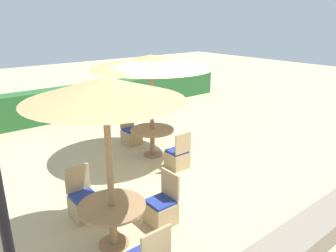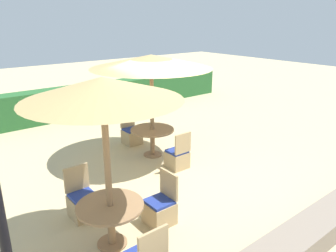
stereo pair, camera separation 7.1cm
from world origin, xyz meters
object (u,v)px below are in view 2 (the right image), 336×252
at_px(parasol_center, 151,62).
at_px(patio_chair_center_south, 177,158).
at_px(patio_chair_front_left_east, 160,209).
at_px(patio_chair_center_north, 132,135).
at_px(patio_chair_front_left_north, 83,203).
at_px(round_table_center, 152,134).
at_px(round_table_front_left, 110,214).
at_px(parasol_front_left, 103,90).

distance_m(parasol_center, patio_chair_center_south, 2.39).
bearing_deg(patio_chair_front_left_east, patio_chair_center_north, -25.26).
bearing_deg(patio_chair_front_left_north, round_table_center, -150.81).
height_order(patio_chair_center_north, patio_chair_front_left_east, same).
relative_size(patio_chair_center_north, round_table_front_left, 0.89).
relative_size(patio_chair_center_south, patio_chair_front_left_east, 1.00).
xyz_separation_m(round_table_front_left, patio_chair_front_left_north, (-0.02, 1.01, -0.30)).
bearing_deg(patio_chair_front_left_east, parasol_center, -33.48).
height_order(parasol_center, patio_chair_front_left_east, parasol_center).
height_order(parasol_center, round_table_front_left, parasol_center).
distance_m(parasol_center, round_table_front_left, 4.06).
relative_size(parasol_center, parasol_front_left, 1.11).
xyz_separation_m(round_table_center, patio_chair_center_south, (0.02, -0.99, -0.32)).
distance_m(patio_chair_center_north, round_table_front_left, 4.42).
bearing_deg(patio_chair_front_left_north, round_table_front_left, 91.03).
height_order(patio_chair_center_north, patio_chair_front_left_north, same).
height_order(parasol_front_left, patio_chair_front_left_east, parasol_front_left).
bearing_deg(patio_chair_center_north, patio_chair_front_left_east, 64.74).
relative_size(round_table_center, patio_chair_center_south, 1.20).
relative_size(round_table_center, patio_chair_front_left_east, 1.20).
relative_size(patio_chair_center_north, parasol_front_left, 0.35).
xyz_separation_m(parasol_front_left, patio_chair_front_left_north, (-0.02, 1.01, -2.25)).
relative_size(parasol_center, patio_chair_front_left_north, 3.21).
xyz_separation_m(patio_chair_center_north, patio_chair_front_left_north, (-2.65, -2.53, 0.00)).
bearing_deg(parasol_front_left, patio_chair_center_south, 29.62).
height_order(parasol_center, round_table_center, parasol_center).
bearing_deg(round_table_center, parasol_center, 0.00).
bearing_deg(parasol_center, patio_chair_center_south, -89.12).
bearing_deg(round_table_front_left, parasol_center, 43.57).
bearing_deg(patio_chair_front_left_north, patio_chair_center_north, -136.38).
height_order(patio_chair_center_north, parasol_front_left, parasol_front_left).
height_order(parasol_front_left, round_table_front_left, parasol_front_left).
height_order(round_table_center, patio_chair_front_left_north, patio_chair_front_left_north).
bearing_deg(patio_chair_center_south, round_table_center, 90.88).
distance_m(patio_chair_center_south, parasol_front_left, 3.77).
bearing_deg(patio_chair_center_south, parasol_center, 90.88).
bearing_deg(parasol_front_left, patio_chair_center_north, 53.35).
bearing_deg(patio_chair_front_left_east, round_table_front_left, 88.75).
bearing_deg(parasol_front_left, parasol_center, 43.57).
relative_size(patio_chair_center_north, patio_chair_front_left_east, 1.00).
distance_m(round_table_center, patio_chair_center_south, 1.04).
relative_size(parasol_center, round_table_front_left, 2.84).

